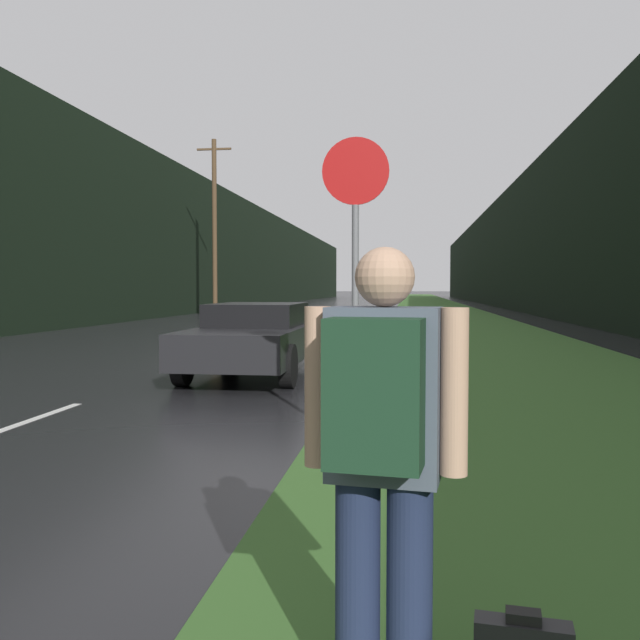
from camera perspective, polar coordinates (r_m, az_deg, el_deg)
name	(u,v)px	position (r m, az deg, el deg)	size (l,w,h in m)	color
grass_verge	(444,315)	(39.45, 10.41, 0.43)	(6.00, 240.00, 0.02)	#386028
lane_stripe_b	(13,426)	(8.48, -24.42, -8.15)	(0.12, 3.00, 0.01)	silver
lane_stripe_c	(202,360)	(14.82, -9.93, -3.36)	(0.12, 3.00, 0.01)	silver
lane_stripe_d	(269,337)	(21.57, -4.35, -1.43)	(0.12, 3.00, 0.01)	silver
lane_stripe_e	(303,325)	(28.45, -1.44, -0.42)	(0.12, 3.00, 0.01)	silver
treeline_far_side	(223,251)	(51.35, -8.17, 5.73)	(2.00, 140.00, 8.55)	black
treeline_near_side	(524,248)	(50.09, 16.78, 5.85)	(2.00, 140.00, 8.77)	black
utility_pole_far	(215,227)	(35.53, -8.87, 7.78)	(1.80, 0.24, 9.15)	#4C3823
stop_sign	(355,260)	(6.72, 2.99, 5.10)	(0.66, 0.07, 3.05)	slate
hitchhiker_with_backpack	(382,451)	(2.47, 5.26, -10.91)	(0.59, 0.45, 1.72)	#1E2847
car_passing_near	(256,337)	(12.17, -5.42, -1.46)	(1.91, 4.66, 1.28)	black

